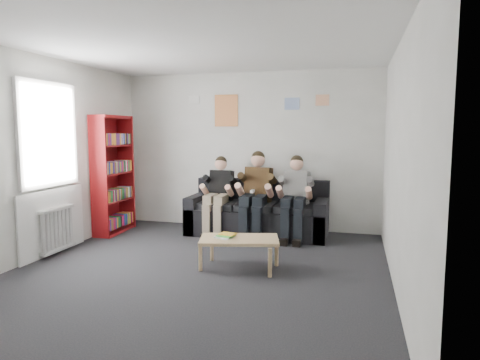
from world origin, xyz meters
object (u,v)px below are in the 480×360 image
(coffee_table, at_px, (239,242))
(person_middle, at_px, (255,195))
(sofa, at_px, (258,215))
(person_left, at_px, (218,195))
(bookshelf, at_px, (114,175))
(person_right, at_px, (295,198))

(coffee_table, distance_m, person_middle, 1.67)
(sofa, height_order, person_left, person_left)
(bookshelf, distance_m, coffee_table, 2.91)
(sofa, xyz_separation_m, person_left, (-0.63, -0.20, 0.33))
(sofa, relative_size, coffee_table, 2.36)
(sofa, distance_m, person_middle, 0.42)
(bookshelf, xyz_separation_m, person_right, (2.98, 0.33, -0.31))
(coffee_table, distance_m, person_left, 1.84)
(person_left, xyz_separation_m, person_middle, (0.63, -0.01, 0.04))
(bookshelf, bearing_deg, person_right, 3.54)
(person_left, bearing_deg, sofa, 18.76)
(coffee_table, height_order, person_middle, person_middle)
(sofa, bearing_deg, person_right, -17.76)
(coffee_table, bearing_deg, person_left, 116.39)
(person_middle, bearing_deg, bookshelf, -165.92)
(bookshelf, bearing_deg, person_left, 8.13)
(coffee_table, bearing_deg, bookshelf, 152.83)
(bookshelf, relative_size, person_left, 1.52)
(sofa, xyz_separation_m, bookshelf, (-2.35, -0.53, 0.66))
(sofa, bearing_deg, person_left, -162.41)
(bookshelf, distance_m, person_middle, 2.39)
(sofa, relative_size, person_left, 1.77)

